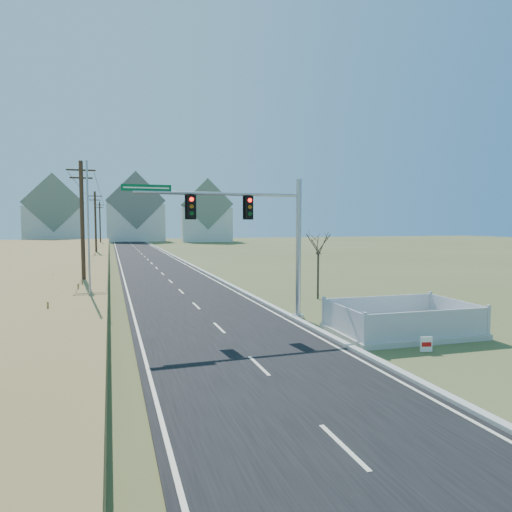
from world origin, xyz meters
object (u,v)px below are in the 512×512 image
at_px(traffic_signal_mast, 264,234).
at_px(bare_tree, 318,242).
at_px(flagpole, 89,256).
at_px(open_sign, 426,344).
at_px(fence_enclosure, 401,327).

bearing_deg(traffic_signal_mast, bare_tree, 43.28).
relative_size(flagpole, bare_tree, 1.75).
bearing_deg(open_sign, bare_tree, 97.37).
relative_size(traffic_signal_mast, bare_tree, 1.95).
distance_m(fence_enclosure, bare_tree, 10.31).
relative_size(traffic_signal_mast, fence_enclosure, 1.44).
height_order(fence_enclosure, open_sign, fence_enclosure).
bearing_deg(bare_tree, fence_enclosure, -92.85).
xyz_separation_m(traffic_signal_mast, flagpole, (-8.50, 3.26, -1.18)).
height_order(open_sign, flagpole, flagpole).
height_order(traffic_signal_mast, flagpole, flagpole).
xyz_separation_m(traffic_signal_mast, bare_tree, (5.51, 5.23, -0.68)).
relative_size(fence_enclosure, bare_tree, 1.36).
bearing_deg(bare_tree, traffic_signal_mast, -136.47).
distance_m(fence_enclosure, open_sign, 2.99).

